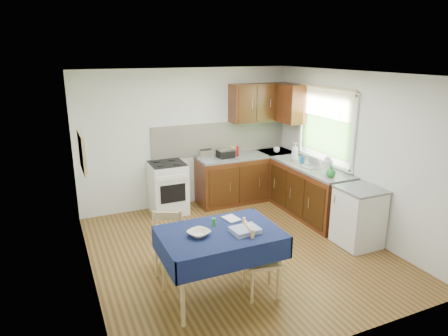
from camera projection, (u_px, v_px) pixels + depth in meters
name	position (u px, v px, depth m)	size (l,w,h in m)	color
floor	(238.00, 250.00, 5.79)	(4.20, 4.20, 0.00)	#4D3214
ceiling	(240.00, 74.00, 5.08)	(4.00, 4.20, 0.02)	white
wall_back	(188.00, 138.00, 7.28)	(4.00, 0.02, 2.50)	silver
wall_front	(341.00, 228.00, 3.60)	(4.00, 0.02, 2.50)	silver
wall_left	(85.00, 187.00, 4.66)	(0.02, 4.20, 2.50)	white
wall_right	(354.00, 153.00, 6.22)	(0.02, 4.20, 2.50)	silver
base_cabinets	(275.00, 184.00, 7.30)	(1.90, 2.30, 0.86)	#381C09
worktop_back	(246.00, 156.00, 7.53)	(1.90, 0.60, 0.04)	slate
worktop_right	(311.00, 167.00, 6.78)	(0.60, 1.70, 0.04)	slate
worktop_corner	(276.00, 152.00, 7.78)	(0.60, 0.60, 0.04)	slate
splashback	(221.00, 138.00, 7.53)	(2.70, 0.02, 0.60)	#F4E6CF
upper_cabinets	(270.00, 103.00, 7.44)	(1.20, 0.85, 0.70)	#381C09
stove	(168.00, 188.00, 7.04)	(0.60, 0.61, 0.92)	white
window	(326.00, 121.00, 6.71)	(0.04, 1.48, 1.26)	#305523
fridge	(359.00, 217.00, 5.85)	(0.58, 0.60, 0.89)	white
corkboard	(82.00, 152.00, 4.83)	(0.04, 0.62, 0.47)	tan
dining_table	(220.00, 240.00, 4.54)	(1.35, 0.92, 0.82)	#0F173C
chair_far	(170.00, 238.00, 5.10)	(0.53, 0.53, 0.91)	tan
chair_near	(258.00, 257.00, 4.62)	(0.48, 0.48, 0.93)	tan
toaster	(206.00, 155.00, 7.17)	(0.26, 0.16, 0.20)	silver
sandwich_press	(226.00, 153.00, 7.30)	(0.28, 0.25, 0.17)	black
sauce_bottle	(238.00, 151.00, 7.37)	(0.04, 0.04, 0.20)	red
yellow_packet	(231.00, 151.00, 7.51)	(0.11, 0.08, 0.15)	gold
dish_rack	(313.00, 165.00, 6.73)	(0.38, 0.29, 0.18)	#98999E
kettle	(327.00, 165.00, 6.37)	(0.17, 0.17, 0.28)	white
cup	(277.00, 150.00, 7.68)	(0.12, 0.12, 0.10)	white
soap_bottle_a	(295.00, 152.00, 7.08)	(0.12, 0.12, 0.32)	white
soap_bottle_b	(302.00, 159.00, 6.92)	(0.08, 0.08, 0.17)	#1B639F
soap_bottle_c	(331.00, 171.00, 6.15)	(0.15, 0.15, 0.19)	#217C2A
plate_bowl	(199.00, 233.00, 4.40)	(0.24, 0.24, 0.06)	beige
book	(226.00, 220.00, 4.79)	(0.16, 0.22, 0.02)	white
spice_jar	(214.00, 222.00, 4.65)	(0.04, 0.04, 0.09)	#278F27
tea_towel	(245.00, 230.00, 4.48)	(0.31, 0.24, 0.06)	navy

